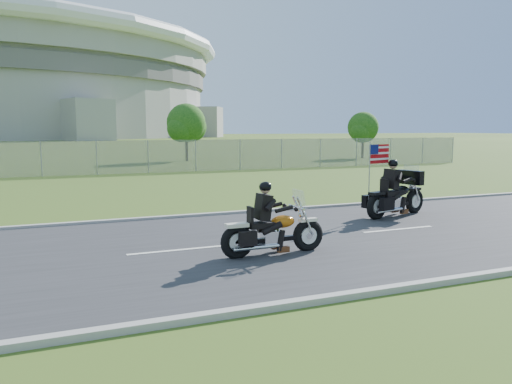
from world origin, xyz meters
name	(u,v)px	position (x,y,z in m)	size (l,w,h in m)	color
ground	(260,244)	(0.00, 0.00, 0.00)	(420.00, 420.00, 0.00)	#2E4816
road	(260,243)	(0.00, 0.00, 0.02)	(120.00, 8.00, 0.04)	#28282B
curb_north	(210,215)	(0.00, 4.05, 0.05)	(120.00, 0.18, 0.12)	#9E9B93
curb_south	(357,294)	(0.00, -4.05, 0.05)	(120.00, 0.18, 0.12)	#9E9B93
fence	(41,159)	(-5.00, 20.00, 1.00)	(60.00, 0.03, 2.00)	gray
tree_fence_near	(187,125)	(6.04, 30.04, 2.97)	(3.52, 3.28, 4.75)	#382316
tree_fence_far	(363,129)	(22.04, 28.03, 2.64)	(3.08, 2.87, 4.20)	#382316
motorcycle_lead	(272,232)	(-0.19, -1.09, 0.51)	(2.41, 0.58, 1.62)	black
motorcycle_follow	(396,197)	(5.29, 1.77, 0.61)	(2.63, 1.19, 2.23)	black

